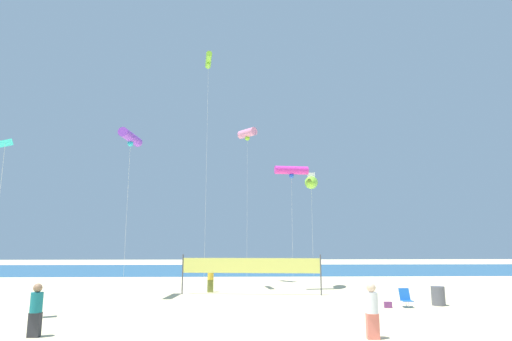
{
  "coord_description": "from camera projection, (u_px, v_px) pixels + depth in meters",
  "views": [
    {
      "loc": [
        -1.23,
        -15.01,
        3.19
      ],
      "look_at": [
        -0.51,
        8.59,
        7.24
      ],
      "focal_mm": 29.06,
      "sensor_mm": 36.0,
      "label": 1
    }
  ],
  "objects": [
    {
      "name": "beachgoer_white_shirt",
      "position": [
        372.0,
        309.0,
        13.84
      ],
      "size": [
        0.41,
        0.41,
        1.81
      ],
      "rotation": [
        0.0,
        0.0,
        0.7
      ],
      "color": "#EA7260",
      "rests_on": "ground"
    },
    {
      "name": "kite_cyan_diamond",
      "position": [
        5.0,
        144.0,
        17.93
      ],
      "size": [
        0.7,
        0.7,
        7.62
      ],
      "color": "silver",
      "rests_on": "ground"
    },
    {
      "name": "kite_lime_tube",
      "position": [
        209.0,
        61.0,
        29.28
      ],
      "size": [
        0.66,
        2.15,
        16.05
      ],
      "color": "silver",
      "rests_on": "ground"
    },
    {
      "name": "ocean_band",
      "position": [
        254.0,
        269.0,
        47.6
      ],
      "size": [
        120.0,
        20.0,
        0.01
      ],
      "primitive_type": "cube",
      "color": "#28608C",
      "rests_on": "ground"
    },
    {
      "name": "kite_violet_tube",
      "position": [
        131.0,
        138.0,
        24.62
      ],
      "size": [
        0.78,
        2.63,
        9.58
      ],
      "color": "silver",
      "rests_on": "ground"
    },
    {
      "name": "volleyball_net",
      "position": [
        251.0,
        267.0,
        25.34
      ],
      "size": [
        8.51,
        0.91,
        2.4
      ],
      "color": "#4C4C51",
      "rests_on": "ground"
    },
    {
      "name": "beachgoer_teal_shirt",
      "position": [
        36.0,
        308.0,
        14.11
      ],
      "size": [
        0.4,
        0.4,
        1.76
      ],
      "rotation": [
        0.0,
        0.0,
        1.58
      ],
      "color": "#2D2D33",
      "rests_on": "ground"
    },
    {
      "name": "kite_magenta_tube",
      "position": [
        291.0,
        171.0,
        28.28
      ],
      "size": [
        2.34,
        0.82,
        8.27
      ],
      "color": "silver",
      "rests_on": "ground"
    },
    {
      "name": "ground_plane",
      "position": [
        278.0,
        335.0,
        14.29
      ],
      "size": [
        120.0,
        120.0,
        0.0
      ],
      "primitive_type": "plane",
      "color": "beige"
    },
    {
      "name": "kite_lime_inflatable",
      "position": [
        311.0,
        183.0,
        29.63
      ],
      "size": [
        1.53,
        2.88,
        8.07
      ],
      "color": "silver",
      "rests_on": "ground"
    },
    {
      "name": "folding_beach_chair",
      "position": [
        406.0,
        297.0,
        20.42
      ],
      "size": [
        0.52,
        0.65,
        0.89
      ],
      "rotation": [
        0.0,
        0.0,
        0.62
      ],
      "color": "#1959B2",
      "rests_on": "ground"
    },
    {
      "name": "beachgoer_mustard_shirt",
      "position": [
        211.0,
        278.0,
        26.4
      ],
      "size": [
        0.39,
        0.39,
        1.7
      ],
      "rotation": [
        0.0,
        0.0,
        3.05
      ],
      "color": "olive",
      "rests_on": "ground"
    },
    {
      "name": "beach_handbag",
      "position": [
        388.0,
        305.0,
        20.12
      ],
      "size": [
        0.36,
        0.18,
        0.29
      ],
      "primitive_type": "cube",
      "color": "#7A3872",
      "rests_on": "ground"
    },
    {
      "name": "trash_barrel",
      "position": [
        438.0,
        296.0,
        20.93
      ],
      "size": [
        0.66,
        0.66,
        0.94
      ],
      "primitive_type": "cylinder",
      "color": "#595960",
      "rests_on": "ground"
    },
    {
      "name": "kite_pink_tube",
      "position": [
        247.0,
        134.0,
        33.78
      ],
      "size": [
        1.62,
        1.73,
        12.25
      ],
      "color": "silver",
      "rests_on": "ground"
    }
  ]
}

